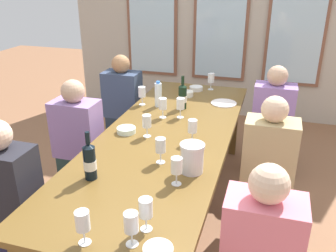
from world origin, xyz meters
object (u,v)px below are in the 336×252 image
at_px(wine_bottle_0, 90,161).
at_px(wine_glass_10, 142,93).
at_px(seated_person_4, 123,109).
at_px(wine_glass_9, 211,78).
at_px(metal_pitcher, 192,158).
at_px(wine_glass_5, 180,105).
at_px(wine_glass_6, 177,167).
at_px(wine_glass_2, 161,147).
at_px(tasting_bowl_1, 158,252).
at_px(water_bottle, 158,95).
at_px(white_plate_0, 224,103).
at_px(seated_person_5, 271,125).
at_px(wine_glass_0, 83,222).
at_px(wine_bottle_1, 182,96).
at_px(wine_glass_4, 163,104).
at_px(seated_person_0, 10,205).
at_px(tasting_bowl_3, 126,130).
at_px(tasting_bowl_0, 196,88).
at_px(seated_person_2, 79,146).
at_px(dining_table, 166,142).
at_px(wine_glass_3, 192,127).
at_px(seated_person_3, 267,171).
at_px(wine_glass_1, 147,122).
at_px(wine_glass_8, 146,209).
at_px(tasting_bowl_2, 187,94).

height_order(wine_bottle_0, wine_glass_10, wine_bottle_0).
bearing_deg(seated_person_4, wine_glass_9, 16.96).
distance_m(metal_pitcher, wine_glass_5, 0.91).
bearing_deg(wine_glass_6, wine_glass_2, 127.13).
relative_size(tasting_bowl_1, water_bottle, 0.57).
bearing_deg(tasting_bowl_1, white_plate_0, 90.60).
bearing_deg(seated_person_5, wine_glass_0, -109.67).
height_order(white_plate_0, seated_person_4, seated_person_4).
distance_m(wine_bottle_1, wine_glass_2, 1.03).
relative_size(wine_glass_4, seated_person_0, 0.16).
xyz_separation_m(tasting_bowl_3, seated_person_0, (-0.47, -0.82, -0.23)).
distance_m(tasting_bowl_0, seated_person_2, 1.40).
bearing_deg(dining_table, seated_person_4, 129.26).
relative_size(wine_glass_0, wine_glass_6, 1.00).
height_order(tasting_bowl_3, wine_glass_5, wine_glass_5).
distance_m(wine_bottle_1, wine_glass_10, 0.39).
bearing_deg(wine_glass_5, seated_person_0, -122.58).
height_order(white_plate_0, tasting_bowl_1, tasting_bowl_1).
distance_m(wine_glass_3, wine_glass_6, 0.59).
height_order(wine_glass_0, seated_person_2, seated_person_2).
bearing_deg(tasting_bowl_0, metal_pitcher, -78.39).
xyz_separation_m(wine_glass_5, seated_person_3, (0.76, -0.33, -0.33)).
xyz_separation_m(wine_glass_6, seated_person_2, (-1.04, 0.66, -0.33)).
relative_size(white_plate_0, wine_glass_1, 1.40).
height_order(wine_glass_6, seated_person_0, seated_person_0).
relative_size(wine_glass_3, wine_glass_8, 1.00).
distance_m(wine_bottle_0, tasting_bowl_2, 1.69).
xyz_separation_m(tasting_bowl_0, wine_glass_10, (-0.39, -0.58, 0.10)).
height_order(wine_glass_2, seated_person_0, seated_person_0).
height_order(wine_glass_4, seated_person_5, seated_person_5).
bearing_deg(tasting_bowl_2, white_plate_0, -16.38).
distance_m(wine_glass_9, seated_person_2, 1.55).
distance_m(wine_glass_3, wine_glass_4, 0.53).
bearing_deg(metal_pitcher, tasting_bowl_1, -88.05).
relative_size(wine_glass_9, seated_person_5, 0.16).
xyz_separation_m(wine_glass_4, wine_glass_5, (0.14, 0.04, -0.00)).
xyz_separation_m(white_plate_0, wine_glass_8, (-0.09, -1.92, 0.11)).
height_order(seated_person_0, seated_person_5, same).
bearing_deg(seated_person_2, wine_glass_4, 26.43).
bearing_deg(wine_glass_2, seated_person_5, 63.59).
height_order(white_plate_0, wine_bottle_1, wine_bottle_1).
bearing_deg(wine_glass_6, seated_person_2, 147.72).
relative_size(dining_table, wine_glass_0, 15.75).
bearing_deg(seated_person_2, seated_person_3, 1.49).
relative_size(wine_bottle_1, seated_person_0, 0.27).
bearing_deg(water_bottle, wine_glass_1, -79.24).
height_order(water_bottle, seated_person_0, seated_person_0).
xyz_separation_m(dining_table, seated_person_0, (-0.78, -0.87, -0.15)).
bearing_deg(water_bottle, seated_person_0, -109.87).
distance_m(white_plate_0, wine_glass_9, 0.46).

